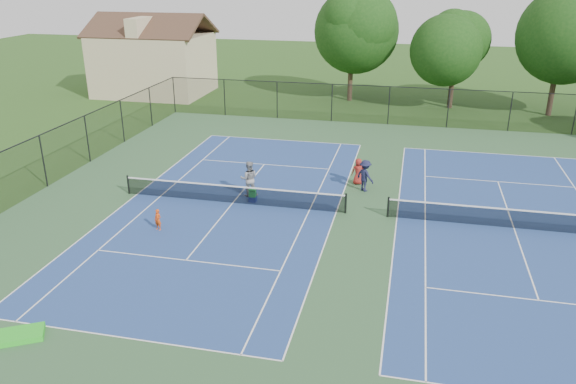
% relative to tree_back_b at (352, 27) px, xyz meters
% --- Properties ---
extents(ground, '(140.00, 140.00, 0.00)m').
position_rel_tree_back_b_xyz_m(ground, '(4.00, -26.00, -6.60)').
color(ground, '#234716').
rests_on(ground, ground).
extents(court_pad, '(36.00, 36.00, 0.01)m').
position_rel_tree_back_b_xyz_m(court_pad, '(4.00, -26.00, -6.59)').
color(court_pad, '#345B33').
rests_on(court_pad, ground).
extents(tennis_court_left, '(12.00, 23.83, 1.07)m').
position_rel_tree_back_b_xyz_m(tennis_court_left, '(-3.00, -26.00, -6.50)').
color(tennis_court_left, navy).
rests_on(tennis_court_left, ground).
extents(tennis_court_right, '(12.00, 23.83, 1.07)m').
position_rel_tree_back_b_xyz_m(tennis_court_right, '(11.00, -26.00, -6.50)').
color(tennis_court_right, navy).
rests_on(tennis_court_right, ground).
extents(perimeter_fence, '(36.08, 36.08, 3.02)m').
position_rel_tree_back_b_xyz_m(perimeter_fence, '(4.00, -26.00, -4.99)').
color(perimeter_fence, black).
rests_on(perimeter_fence, ground).
extents(tree_back_b, '(7.60, 7.60, 10.03)m').
position_rel_tree_back_b_xyz_m(tree_back_b, '(0.00, 0.00, 0.00)').
color(tree_back_b, '#2D2116').
rests_on(tree_back_b, ground).
extents(tree_back_c, '(6.00, 6.00, 8.40)m').
position_rel_tree_back_b_xyz_m(tree_back_c, '(9.00, -1.00, -1.11)').
color(tree_back_c, '#2D2116').
rests_on(tree_back_c, ground).
extents(tree_back_d, '(7.80, 7.80, 10.37)m').
position_rel_tree_back_b_xyz_m(tree_back_d, '(17.00, -2.00, 0.23)').
color(tree_back_d, '#2D2116').
rests_on(tree_back_d, ground).
extents(clapboard_house, '(10.80, 8.10, 7.65)m').
position_rel_tree_back_b_xyz_m(clapboard_house, '(-19.00, -1.00, -3.50)').
color(clapboard_house, tan).
rests_on(clapboard_house, ground).
extents(child_player, '(0.44, 0.35, 1.04)m').
position_rel_tree_back_b_xyz_m(child_player, '(-5.42, -29.87, -6.08)').
color(child_player, '#DD450E').
rests_on(child_player, ground).
extents(instructor, '(1.12, 0.97, 1.96)m').
position_rel_tree_back_b_xyz_m(instructor, '(-2.44, -24.81, -5.61)').
color(instructor, gray).
rests_on(instructor, ground).
extents(bystander_b, '(1.32, 1.24, 1.79)m').
position_rel_tree_back_b_xyz_m(bystander_b, '(3.59, -22.71, -5.70)').
color(bystander_b, '#191C39').
rests_on(bystander_b, ground).
extents(bystander_c, '(0.85, 0.67, 1.52)m').
position_rel_tree_back_b_xyz_m(bystander_c, '(3.11, -21.74, -5.84)').
color(bystander_c, maroon).
rests_on(bystander_c, ground).
extents(ball_crate, '(0.40, 0.35, 0.29)m').
position_rel_tree_back_b_xyz_m(ball_crate, '(-2.04, -25.58, -6.45)').
color(ball_crate, navy).
rests_on(ball_crate, ground).
extents(ball_hopper, '(0.34, 0.28, 0.42)m').
position_rel_tree_back_b_xyz_m(ball_hopper, '(-2.04, -25.58, -6.09)').
color(ball_hopper, green).
rests_on(ball_hopper, ball_crate).
extents(green_tarp, '(1.84, 1.58, 0.20)m').
position_rel_tree_back_b_xyz_m(green_tarp, '(-6.40, -38.66, -6.49)').
color(green_tarp, green).
rests_on(green_tarp, ground).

